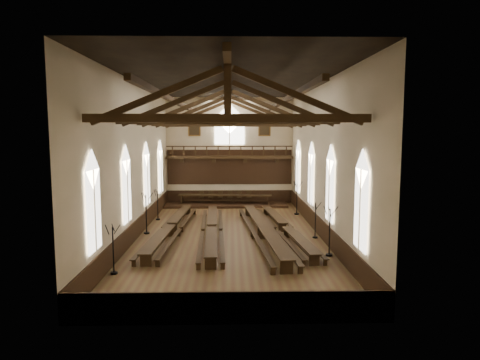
{
  "coord_description": "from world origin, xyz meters",
  "views": [
    {
      "loc": [
        0.12,
        -27.59,
        6.9
      ],
      "look_at": [
        0.75,
        1.5,
        3.52
      ],
      "focal_mm": 32.0,
      "sensor_mm": 36.0,
      "label": 1
    }
  ],
  "objects_px": {
    "refectory_row_b": "(212,228)",
    "candelabrum_left_far": "(158,211)",
    "refectory_row_a": "(171,226)",
    "candelabrum_right_near": "(329,241)",
    "candelabrum_right_far": "(297,204)",
    "candelabrum_right_mid": "(315,227)",
    "dais": "(225,204)",
    "refectory_row_d": "(285,227)",
    "candelabrum_left_near": "(114,259)",
    "candelabrum_left_mid": "(146,221)",
    "refectory_row_c": "(263,229)",
    "high_table": "(225,196)"
  },
  "relations": [
    {
      "from": "candelabrum_left_far",
      "to": "candelabrum_right_near",
      "type": "height_order",
      "value": "candelabrum_right_near"
    },
    {
      "from": "refectory_row_d",
      "to": "candelabrum_right_far",
      "type": "distance_m",
      "value": 7.13
    },
    {
      "from": "refectory_row_c",
      "to": "high_table",
      "type": "xyz_separation_m",
      "value": [
        -2.62,
        12.0,
        0.3
      ]
    },
    {
      "from": "refectory_row_b",
      "to": "dais",
      "type": "height_order",
      "value": "refectory_row_b"
    },
    {
      "from": "refectory_row_b",
      "to": "candelabrum_left_near",
      "type": "relative_size",
      "value": 5.8
    },
    {
      "from": "candelabrum_right_mid",
      "to": "dais",
      "type": "bearing_deg",
      "value": 116.31
    },
    {
      "from": "refectory_row_b",
      "to": "dais",
      "type": "xyz_separation_m",
      "value": [
        0.7,
        11.54,
        -0.43
      ]
    },
    {
      "from": "refectory_row_b",
      "to": "candelabrum_left_far",
      "type": "xyz_separation_m",
      "value": [
        -4.4,
        5.26,
        0.2
      ]
    },
    {
      "from": "candelabrum_left_far",
      "to": "candelabrum_right_near",
      "type": "relative_size",
      "value": 0.86
    },
    {
      "from": "candelabrum_right_mid",
      "to": "candelabrum_left_mid",
      "type": "bearing_deg",
      "value": 173.04
    },
    {
      "from": "high_table",
      "to": "candelabrum_right_near",
      "type": "bearing_deg",
      "value": -69.56
    },
    {
      "from": "refectory_row_b",
      "to": "candelabrum_right_mid",
      "type": "bearing_deg",
      "value": -5.0
    },
    {
      "from": "refectory_row_d",
      "to": "candelabrum_right_mid",
      "type": "height_order",
      "value": "candelabrum_right_mid"
    },
    {
      "from": "refectory_row_d",
      "to": "candelabrum_left_mid",
      "type": "xyz_separation_m",
      "value": [
        -9.24,
        0.47,
        0.35
      ]
    },
    {
      "from": "candelabrum_left_mid",
      "to": "refectory_row_c",
      "type": "bearing_deg",
      "value": -9.03
    },
    {
      "from": "refectory_row_d",
      "to": "candelabrum_left_mid",
      "type": "height_order",
      "value": "candelabrum_left_mid"
    },
    {
      "from": "candelabrum_left_mid",
      "to": "candelabrum_left_far",
      "type": "height_order",
      "value": "candelabrum_left_mid"
    },
    {
      "from": "candelabrum_left_far",
      "to": "candelabrum_right_mid",
      "type": "height_order",
      "value": "candelabrum_left_far"
    },
    {
      "from": "dais",
      "to": "candelabrum_right_near",
      "type": "xyz_separation_m",
      "value": [
        5.99,
        -16.08,
        0.74
      ]
    },
    {
      "from": "candelabrum_right_near",
      "to": "candelabrum_right_mid",
      "type": "distance_m",
      "value": 3.96
    },
    {
      "from": "refectory_row_a",
      "to": "candelabrum_right_mid",
      "type": "height_order",
      "value": "candelabrum_right_mid"
    },
    {
      "from": "refectory_row_a",
      "to": "candelabrum_left_near",
      "type": "relative_size",
      "value": 5.85
    },
    {
      "from": "candelabrum_left_far",
      "to": "candelabrum_right_far",
      "type": "bearing_deg",
      "value": 9.78
    },
    {
      "from": "refectory_row_a",
      "to": "refectory_row_d",
      "type": "xyz_separation_m",
      "value": [
        7.54,
        -0.29,
        -0.04
      ]
    },
    {
      "from": "refectory_row_b",
      "to": "candelabrum_right_mid",
      "type": "relative_size",
      "value": 6.06
    },
    {
      "from": "dais",
      "to": "candelabrum_right_far",
      "type": "height_order",
      "value": "candelabrum_right_far"
    },
    {
      "from": "candelabrum_right_mid",
      "to": "candelabrum_left_far",
      "type": "bearing_deg",
      "value": 152.23
    },
    {
      "from": "refectory_row_a",
      "to": "candelabrum_right_near",
      "type": "relative_size",
      "value": 5.15
    },
    {
      "from": "refectory_row_b",
      "to": "candelabrum_left_near",
      "type": "xyz_separation_m",
      "value": [
        -4.4,
        -7.32,
        0.22
      ]
    },
    {
      "from": "candelabrum_right_far",
      "to": "refectory_row_a",
      "type": "bearing_deg",
      "value": -144.98
    },
    {
      "from": "candelabrum_left_near",
      "to": "candelabrum_left_far",
      "type": "distance_m",
      "value": 12.58
    },
    {
      "from": "candelabrum_right_mid",
      "to": "candelabrum_right_near",
      "type": "bearing_deg",
      "value": -90.0
    },
    {
      "from": "high_table",
      "to": "candelabrum_right_near",
      "type": "xyz_separation_m",
      "value": [
        5.99,
        -16.08,
        -0.04
      ]
    },
    {
      "from": "high_table",
      "to": "candelabrum_left_mid",
      "type": "bearing_deg",
      "value": -115.37
    },
    {
      "from": "refectory_row_c",
      "to": "candelabrum_right_near",
      "type": "distance_m",
      "value": 5.3
    },
    {
      "from": "dais",
      "to": "candelabrum_left_near",
      "type": "distance_m",
      "value": 19.54
    },
    {
      "from": "refectory_row_c",
      "to": "high_table",
      "type": "distance_m",
      "value": 12.28
    },
    {
      "from": "dais",
      "to": "candelabrum_left_far",
      "type": "bearing_deg",
      "value": -129.13
    },
    {
      "from": "refectory_row_a",
      "to": "candelabrum_left_near",
      "type": "bearing_deg",
      "value": -102.1
    },
    {
      "from": "dais",
      "to": "candelabrum_left_mid",
      "type": "distance_m",
      "value": 11.94
    },
    {
      "from": "candelabrum_right_mid",
      "to": "candelabrum_right_far",
      "type": "bearing_deg",
      "value": 90.0
    },
    {
      "from": "refectory_row_d",
      "to": "candelabrum_right_near",
      "type": "height_order",
      "value": "candelabrum_right_near"
    },
    {
      "from": "refectory_row_a",
      "to": "candelabrum_right_near",
      "type": "distance_m",
      "value": 10.72
    },
    {
      "from": "refectory_row_c",
      "to": "candelabrum_left_far",
      "type": "distance_m",
      "value": 9.62
    },
    {
      "from": "dais",
      "to": "high_table",
      "type": "bearing_deg",
      "value": 90.0
    },
    {
      "from": "refectory_row_c",
      "to": "candelabrum_right_near",
      "type": "xyz_separation_m",
      "value": [
        3.37,
        -4.09,
        0.26
      ]
    },
    {
      "from": "refectory_row_b",
      "to": "candelabrum_right_near",
      "type": "xyz_separation_m",
      "value": [
        6.7,
        -4.55,
        0.32
      ]
    },
    {
      "from": "candelabrum_left_near",
      "to": "candelabrum_left_far",
      "type": "height_order",
      "value": "candelabrum_left_near"
    },
    {
      "from": "refectory_row_d",
      "to": "candelabrum_right_near",
      "type": "bearing_deg",
      "value": -68.96
    },
    {
      "from": "candelabrum_right_near",
      "to": "candelabrum_left_far",
      "type": "bearing_deg",
      "value": 138.54
    }
  ]
}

